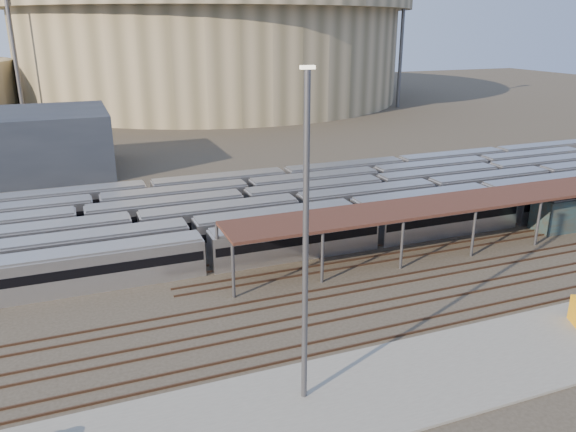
{
  "coord_description": "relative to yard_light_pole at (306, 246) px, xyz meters",
  "views": [
    {
      "loc": [
        -19.82,
        -42.17,
        23.01
      ],
      "look_at": [
        1.33,
        12.0,
        3.06
      ],
      "focal_mm": 35.0,
      "sensor_mm": 36.0,
      "label": 1
    }
  ],
  "objects": [
    {
      "name": "floodlight_0",
      "position": [
        -22.27,
        124.06,
        10.0
      ],
      "size": [
        4.0,
        1.0,
        38.4
      ],
      "color": "#515155",
      "rests_on": "ground"
    },
    {
      "name": "yard_light_pole",
      "position": [
        0.0,
        0.0,
        0.0
      ],
      "size": [
        0.82,
        0.36,
        20.74
      ],
      "color": "#515155",
      "rests_on": "apron"
    },
    {
      "name": "floodlight_3",
      "position": [
        -2.27,
        174.06,
        10.0
      ],
      "size": [
        4.0,
        1.0,
        38.4
      ],
      "color": "#515155",
      "rests_on": "ground"
    },
    {
      "name": "floodlight_2",
      "position": [
        77.73,
        114.06,
        10.0
      ],
      "size": [
        4.0,
        1.0,
        38.4
      ],
      "color": "#515155",
      "rests_on": "ground"
    },
    {
      "name": "apron",
      "position": [
        2.73,
        -0.94,
        -10.55
      ],
      "size": [
        50.0,
        9.0,
        0.2
      ],
      "primitive_type": "cube",
      "color": "gray",
      "rests_on": "ground"
    },
    {
      "name": "empty_tracks",
      "position": [
        7.73,
        9.06,
        -10.56
      ],
      "size": [
        170.0,
        9.62,
        0.18
      ],
      "color": "#4C3323",
      "rests_on": "ground"
    },
    {
      "name": "subway_trains",
      "position": [
        9.73,
        32.56,
        -8.85
      ],
      "size": [
        131.38,
        23.9,
        3.6
      ],
      "color": "silver",
      "rests_on": "ground"
    },
    {
      "name": "stadium",
      "position": [
        32.73,
        154.06,
        5.82
      ],
      "size": [
        124.0,
        124.0,
        32.5
      ],
      "color": "tan",
      "rests_on": "ground"
    },
    {
      "name": "ground",
      "position": [
        7.73,
        14.06,
        -10.65
      ],
      "size": [
        420.0,
        420.0,
        0.0
      ],
      "primitive_type": "plane",
      "color": "#383026",
      "rests_on": "ground"
    },
    {
      "name": "inspection_shed",
      "position": [
        29.73,
        18.06,
        -5.67
      ],
      "size": [
        60.3,
        6.0,
        5.3
      ],
      "color": "#515155",
      "rests_on": "ground"
    }
  ]
}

